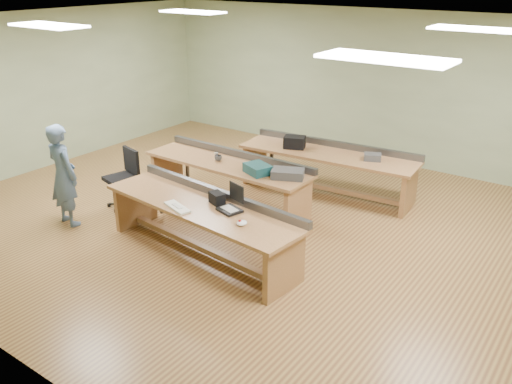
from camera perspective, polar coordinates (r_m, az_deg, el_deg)
floor at (r=8.49m, az=0.05°, el=-3.41°), size 10.00×10.00×0.00m
ceiling at (r=7.66m, az=0.06°, el=17.18°), size 10.00×10.00×0.00m
wall_back at (r=11.35m, az=12.11°, el=10.83°), size 10.00×0.04×3.00m
wall_front at (r=5.44m, az=-25.36°, el=-3.95°), size 10.00×0.04×3.00m
wall_left at (r=11.51m, az=-20.96°, el=10.02°), size 0.04×8.00×3.00m
fluor_panels at (r=7.67m, az=0.06°, el=16.95°), size 6.20×3.50×0.03m
workbench_front at (r=7.46m, az=-5.61°, el=-2.62°), size 3.19×1.13×0.86m
workbench_mid at (r=9.01m, az=-2.92°, el=2.02°), size 3.00×0.84×0.86m
workbench_back at (r=9.56m, az=7.59°, el=3.10°), size 3.19×1.10×0.86m
person at (r=8.73m, az=-19.62°, el=1.69°), size 0.63×0.45×1.60m
laptop_base at (r=7.14m, az=-2.80°, el=-1.92°), size 0.36×0.32×0.03m
laptop_screen at (r=7.11m, az=-2.05°, el=-0.04°), size 0.29×0.10×0.24m
keyboard at (r=7.30m, az=-8.29°, el=-1.59°), size 0.50×0.29×0.03m
trackball_mouse at (r=6.75m, az=-1.49°, el=-3.27°), size 0.15×0.16×0.06m
camera_bag at (r=7.36m, az=-4.14°, el=-0.64°), size 0.27×0.22×0.16m
task_chair at (r=9.24m, az=-13.69°, el=0.58°), size 0.64×0.64×0.98m
parts_bin_teal at (r=8.42m, az=0.18°, el=2.45°), size 0.50×0.45×0.15m
parts_bin_grey at (r=8.25m, az=3.36°, el=1.93°), size 0.57×0.48×0.13m
mug at (r=9.00m, az=-4.00°, el=3.58°), size 0.14×0.14×0.09m
drinks_can at (r=9.07m, az=-4.19°, el=3.79°), size 0.07×0.07×0.12m
storage_box_back at (r=9.65m, az=4.08°, el=5.26°), size 0.44×0.38×0.21m
tray_back at (r=9.21m, az=12.16°, el=3.62°), size 0.34×0.30×0.11m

